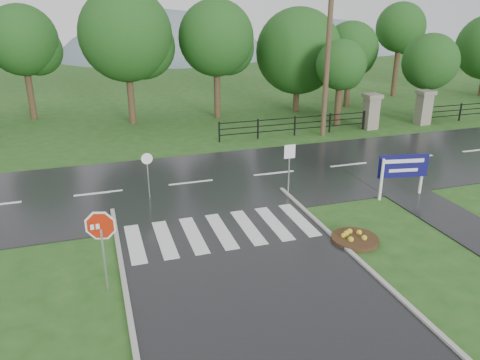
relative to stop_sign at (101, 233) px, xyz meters
name	(u,v)px	position (x,y,z in m)	size (l,w,h in m)	color
ground	(274,317)	(4.01, -2.60, -1.81)	(120.00, 120.00, 0.00)	#25501A
main_road	(191,184)	(4.01, 7.40, -1.81)	(90.00, 8.00, 0.04)	black
walkway	(440,212)	(12.51, 1.40, -1.81)	(2.20, 11.00, 0.04)	#262628
crosswalk	(221,231)	(4.01, 2.40, -1.75)	(6.50, 2.80, 0.02)	silver
pillar_west	(371,111)	(17.01, 13.40, -0.63)	(1.00, 1.00, 2.24)	gray
pillar_east	(424,107)	(21.01, 13.40, -0.63)	(1.00, 1.00, 2.24)	gray
fence_west	(295,124)	(11.76, 13.40, -1.08)	(9.58, 0.08, 1.20)	black
hills	(143,153)	(7.51, 62.40, -17.34)	(102.00, 48.00, 48.00)	slate
treeline	(163,115)	(5.01, 21.40, -1.81)	(83.20, 5.20, 10.00)	#164214
stop_sign	(101,233)	(0.00, 0.00, 0.00)	(1.11, 0.32, 2.59)	#939399
estate_billboard	(403,168)	(11.97, 3.20, -0.53)	(2.10, 0.42, 1.86)	silver
flower_bed	(355,238)	(8.15, 0.36, -1.69)	(1.59, 1.59, 0.32)	#332111
reg_sign_small	(289,159)	(7.71, 5.00, -0.28)	(0.48, 0.06, 2.16)	#939399
reg_sign_round	(148,170)	(2.02, 6.25, -0.53)	(0.46, 0.06, 1.97)	#939399
utility_pole_east	(327,58)	(13.42, 12.90, 2.79)	(1.61, 0.30, 9.06)	#473523
entrance_tree_left	(341,65)	(15.49, 14.90, 2.06)	(3.17, 3.17, 5.49)	#3D2B1C
entrance_tree_right	(430,62)	(22.26, 14.90, 2.02)	(3.75, 3.75, 5.73)	#3D2B1C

